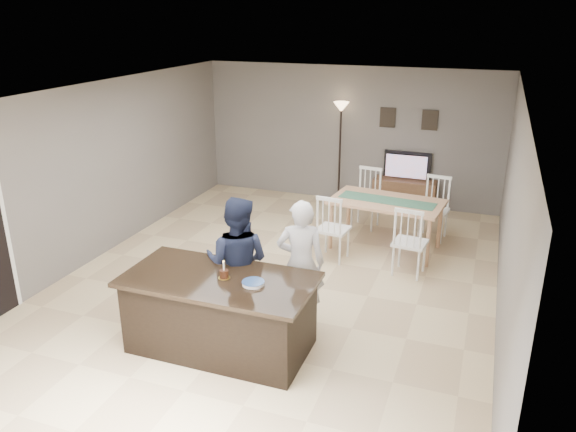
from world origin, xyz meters
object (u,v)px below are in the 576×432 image
(kitchen_island, at_px, (220,313))
(plate_stack, at_px, (253,283))
(man, at_px, (237,263))
(birthday_cake, at_px, (224,274))
(television, at_px, (407,166))
(dining_table, at_px, (386,209))
(tv_console, at_px, (404,195))
(floor_lamp, at_px, (341,125))
(woman, at_px, (301,263))

(kitchen_island, height_order, plate_stack, plate_stack)
(man, height_order, birthday_cake, man)
(television, bearing_deg, plate_stack, 82.26)
(dining_table, bearing_deg, tv_console, 96.74)
(birthday_cake, height_order, plate_stack, birthday_cake)
(dining_table, distance_m, floor_lamp, 2.61)
(tv_console, bearing_deg, television, 90.00)
(plate_stack, bearing_deg, television, 82.26)
(television, height_order, man, man)
(plate_stack, bearing_deg, dining_table, 77.52)
(dining_table, xyz_separation_m, floor_lamp, (-1.35, 2.05, 0.89))
(tv_console, bearing_deg, plate_stack, -97.84)
(kitchen_island, relative_size, television, 2.35)
(plate_stack, distance_m, dining_table, 3.65)
(tv_console, distance_m, woman, 4.77)
(plate_stack, height_order, dining_table, dining_table)
(kitchen_island, relative_size, woman, 1.33)
(kitchen_island, distance_m, floor_lamp, 5.70)
(birthday_cake, bearing_deg, woman, 53.87)
(man, xyz_separation_m, plate_stack, (0.46, -0.57, 0.08))
(kitchen_island, bearing_deg, birthday_cake, 15.19)
(kitchen_island, relative_size, floor_lamp, 1.06)
(woman, bearing_deg, dining_table, -118.29)
(television, bearing_deg, dining_table, 90.48)
(floor_lamp, bearing_deg, birthday_cake, -88.06)
(plate_stack, bearing_deg, tv_console, 82.16)
(birthday_cake, xyz_separation_m, floor_lamp, (-0.19, 5.57, 0.62))
(woman, height_order, man, man)
(plate_stack, bearing_deg, woman, 74.51)
(floor_lamp, bearing_deg, tv_console, -0.86)
(woman, xyz_separation_m, dining_table, (0.54, 2.68, -0.12))
(birthday_cake, bearing_deg, tv_console, 78.39)
(television, xyz_separation_m, plate_stack, (-0.77, -5.66, 0.06))
(tv_console, xyz_separation_m, television, (0.00, 0.07, 0.56))
(birthday_cake, bearing_deg, kitchen_island, -164.81)
(television, height_order, plate_stack, television)
(man, height_order, floor_lamp, floor_lamp)
(woman, distance_m, man, 0.77)
(woman, relative_size, plate_stack, 6.52)
(man, relative_size, birthday_cake, 8.02)
(tv_console, bearing_deg, kitchen_island, -102.16)
(woman, xyz_separation_m, floor_lamp, (-0.80, 4.73, 0.76))
(television, relative_size, birthday_cake, 4.39)
(dining_table, bearing_deg, television, 96.73)
(man, bearing_deg, television, -109.21)
(tv_console, distance_m, plate_stack, 5.68)
(tv_console, relative_size, television, 1.31)
(television, xyz_separation_m, dining_table, (0.02, -2.10, -0.18))
(woman, xyz_separation_m, man, (-0.70, -0.31, 0.03))
(tv_console, distance_m, floor_lamp, 1.84)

